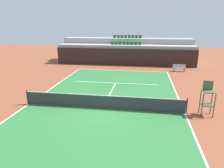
{
  "coord_description": "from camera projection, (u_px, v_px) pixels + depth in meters",
  "views": [
    {
      "loc": [
        2.7,
        -12.98,
        5.66
      ],
      "look_at": [
        0.35,
        2.0,
        1.2
      ],
      "focal_mm": 33.45,
      "sensor_mm": 36.0,
      "label": 1
    }
  ],
  "objects": [
    {
      "name": "sideline_right",
      "position": [
        185.0,
        114.0,
        13.48
      ],
      "size": [
        0.1,
        24.0,
        0.0
      ],
      "primitive_type": "cube",
      "color": "white",
      "rests_on": "court_surface"
    },
    {
      "name": "tennis_net",
      "position": [
        102.0,
        102.0,
        14.16
      ],
      "size": [
        11.08,
        0.08,
        1.07
      ],
      "color": "black",
      "rests_on": "court_surface"
    },
    {
      "name": "stands_tier_upper",
      "position": [
        127.0,
        50.0,
        31.81
      ],
      "size": [
        19.07,
        2.4,
        3.45
      ],
      "primitive_type": "cube",
      "color": "#9E9E99",
      "rests_on": "ground_plane"
    },
    {
      "name": "ground_plane",
      "position": [
        103.0,
        109.0,
        14.3
      ],
      "size": [
        80.0,
        80.0,
        0.0
      ],
      "primitive_type": "plane",
      "color": "brown"
    },
    {
      "name": "stands_tier_lower",
      "position": [
        125.0,
        54.0,
        29.65
      ],
      "size": [
        19.07,
        2.4,
        2.68
      ],
      "primitive_type": "cube",
      "color": "#9E9E99",
      "rests_on": "ground_plane"
    },
    {
      "name": "seating_row_lower",
      "position": [
        126.0,
        44.0,
        29.32
      ],
      "size": [
        4.31,
        0.44,
        0.44
      ],
      "color": "#1E6633",
      "rests_on": "stands_tier_lower"
    },
    {
      "name": "player_bench",
      "position": [
        179.0,
        67.0,
        25.16
      ],
      "size": [
        1.5,
        0.4,
        0.85
      ],
      "color": "#99999E",
      "rests_on": "ground_plane"
    },
    {
      "name": "court_surface",
      "position": [
        103.0,
        109.0,
        14.3
      ],
      "size": [
        11.0,
        24.0,
        0.01
      ],
      "primitive_type": "cube",
      "color": "#2D7238",
      "rests_on": "ground_plane"
    },
    {
      "name": "baseline_far",
      "position": [
        122.0,
        71.0,
        25.62
      ],
      "size": [
        11.0,
        0.1,
        0.0
      ],
      "primitive_type": "cube",
      "color": "white",
      "rests_on": "court_surface"
    },
    {
      "name": "umpire_chair",
      "position": [
        208.0,
        97.0,
        13.02
      ],
      "size": [
        0.76,
        0.66,
        2.2
      ],
      "color": "#334C2D",
      "rests_on": "ground_plane"
    },
    {
      "name": "seating_row_upper",
      "position": [
        127.0,
        37.0,
        31.38
      ],
      "size": [
        4.31,
        0.44,
        0.44
      ],
      "color": "#1E6633",
      "rests_on": "stands_tier_upper"
    },
    {
      "name": "centre_service_line",
      "position": [
        110.0,
        93.0,
        17.33
      ],
      "size": [
        0.1,
        6.4,
        0.0
      ],
      "primitive_type": "cube",
      "color": "white",
      "rests_on": "court_surface"
    },
    {
      "name": "sideline_left",
      "position": [
        29.0,
        104.0,
        15.11
      ],
      "size": [
        0.1,
        24.0,
        0.0
      ],
      "primitive_type": "cube",
      "color": "white",
      "rests_on": "court_surface"
    },
    {
      "name": "back_wall",
      "position": [
        125.0,
        57.0,
        28.42
      ],
      "size": [
        19.07,
        0.3,
        2.29
      ],
      "primitive_type": "cube",
      "color": "black",
      "rests_on": "ground_plane"
    },
    {
      "name": "service_line_far",
      "position": [
        115.0,
        83.0,
        20.36
      ],
      "size": [
        8.26,
        0.1,
        0.0
      ],
      "primitive_type": "cube",
      "color": "white",
      "rests_on": "court_surface"
    }
  ]
}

